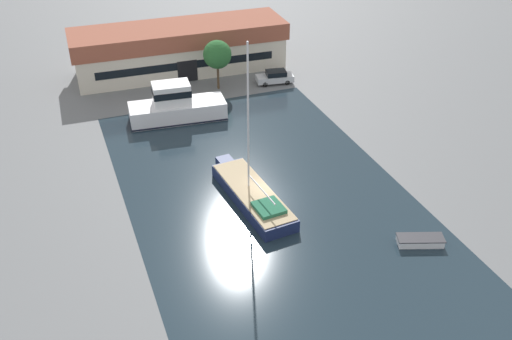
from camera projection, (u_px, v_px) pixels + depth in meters
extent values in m
plane|color=slate|center=(269.00, 198.00, 48.30)|extent=(440.00, 440.00, 0.00)
cube|color=#1E2D38|center=(269.00, 197.00, 48.30)|extent=(23.09, 39.76, 0.01)
cube|color=beige|center=(181.00, 56.00, 70.82)|extent=(25.54, 8.00, 3.76)
cube|color=brown|center=(179.00, 34.00, 69.27)|extent=(26.30, 8.24, 2.02)
cube|color=black|center=(188.00, 71.00, 68.24)|extent=(2.40, 0.14, 2.63)
cube|color=black|center=(187.00, 65.00, 67.84)|extent=(21.51, 0.74, 0.94)
cylinder|color=brown|center=(218.00, 77.00, 66.42)|extent=(0.27, 0.27, 2.98)
sphere|color=#28602D|center=(217.00, 54.00, 64.97)|extent=(3.26, 3.26, 3.26)
cube|color=silver|center=(275.00, 78.00, 68.20)|extent=(4.63, 2.50, 0.71)
cube|color=black|center=(276.00, 73.00, 67.88)|extent=(2.51, 1.96, 0.58)
cube|color=black|center=(267.00, 74.00, 67.70)|extent=(0.27, 1.47, 0.46)
cylinder|color=black|center=(265.00, 84.00, 67.45)|extent=(0.62, 0.29, 0.60)
cylinder|color=black|center=(262.00, 79.00, 68.82)|extent=(0.62, 0.29, 0.60)
cylinder|color=black|center=(287.00, 82.00, 67.94)|extent=(0.62, 0.29, 0.60)
cylinder|color=black|center=(284.00, 77.00, 69.30)|extent=(0.62, 0.29, 0.60)
cube|color=#19234C|center=(253.00, 196.00, 47.50)|extent=(3.96, 10.76, 1.06)
cube|color=#19234C|center=(225.00, 163.00, 51.95)|extent=(1.46, 1.32, 1.06)
cube|color=tan|center=(253.00, 191.00, 47.19)|extent=(3.80, 10.33, 0.08)
cylinder|color=silver|center=(248.00, 119.00, 44.42)|extent=(0.16, 0.16, 12.55)
cylinder|color=silver|center=(261.00, 189.00, 45.38)|extent=(0.55, 4.73, 0.12)
cube|color=#236647|center=(269.00, 207.00, 44.89)|extent=(2.31, 2.50, 0.30)
cube|color=white|center=(178.00, 111.00, 60.07)|extent=(10.29, 4.36, 1.89)
cube|color=black|center=(178.00, 118.00, 60.50)|extent=(10.39, 4.43, 0.18)
cube|color=white|center=(171.00, 94.00, 58.85)|extent=(4.02, 2.82, 2.22)
cube|color=black|center=(171.00, 92.00, 58.73)|extent=(4.10, 2.89, 0.71)
cube|color=white|center=(420.00, 241.00, 42.97)|extent=(3.59, 2.28, 0.57)
cube|color=#333338|center=(421.00, 238.00, 42.80)|extent=(3.74, 2.40, 0.08)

